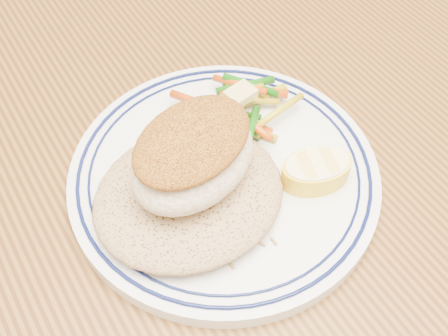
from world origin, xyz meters
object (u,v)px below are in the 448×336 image
vegetable_pile (237,110)px  fish_fillet (193,155)px  dining_table (234,188)px  plate (224,176)px  rice_pilaf (189,192)px  lemon_wedge (316,170)px

vegetable_pile → fish_fillet: bearing=-144.9°
fish_fillet → dining_table: bearing=36.9°
dining_table → vegetable_pile: size_ratio=14.18×
dining_table → fish_fillet: fish_fillet is taller
vegetable_pile → dining_table: bearing=72.0°
plate → rice_pilaf: bearing=-163.2°
dining_table → fish_fillet: 0.19m
dining_table → rice_pilaf: rice_pilaf is taller
lemon_wedge → fish_fillet: bearing=156.9°
dining_table → lemon_wedge: size_ratio=22.48×
dining_table → plate: plate is taller
dining_table → rice_pilaf: bearing=-143.8°
plate → dining_table: bearing=48.7°
fish_fillet → vegetable_pile: 0.10m
plate → vegetable_pile: bearing=46.8°
rice_pilaf → vegetable_pile: (0.08, 0.06, -0.00)m
fish_fillet → vegetable_pile: size_ratio=1.19×
plate → fish_fillet: (-0.03, -0.01, 0.06)m
vegetable_pile → plate: bearing=-133.2°
rice_pilaf → vegetable_pile: bearing=34.5°
plate → vegetable_pile: vegetable_pile is taller
plate → rice_pilaf: rice_pilaf is taller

